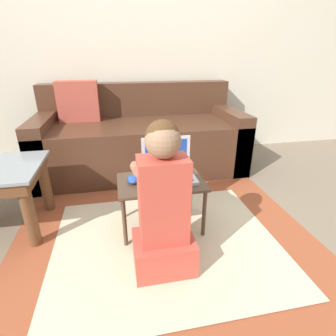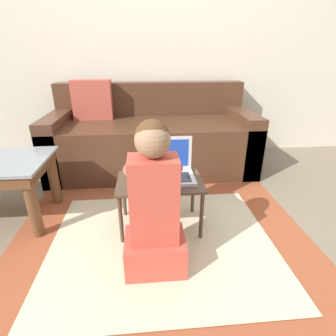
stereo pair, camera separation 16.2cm
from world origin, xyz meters
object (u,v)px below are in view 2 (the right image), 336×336
at_px(couch, 151,138).
at_px(laptop, 169,172).
at_px(laptop_desk, 160,187).
at_px(person_seated, 154,208).
at_px(computer_mouse, 132,178).

height_order(couch, laptop, couch).
height_order(laptop_desk, laptop, laptop).
bearing_deg(laptop, laptop_desk, -145.32).
bearing_deg(person_seated, couch, 88.84).
bearing_deg(laptop_desk, person_seated, -97.98).
xyz_separation_m(couch, laptop_desk, (0.02, -1.02, 0.00)).
distance_m(laptop, person_seated, 0.40).
bearing_deg(computer_mouse, laptop, 6.76).
bearing_deg(laptop_desk, couch, 91.16).
relative_size(laptop, person_seated, 0.39).
bearing_deg(couch, computer_mouse, -98.17).
distance_m(laptop, computer_mouse, 0.22).
bearing_deg(couch, laptop_desk, -88.84).
xyz_separation_m(laptop_desk, person_seated, (-0.05, -0.34, 0.07)).
xyz_separation_m(laptop_desk, laptop, (0.06, 0.04, 0.08)).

